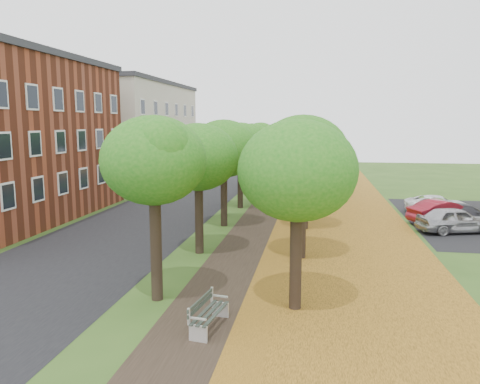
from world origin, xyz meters
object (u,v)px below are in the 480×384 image
at_px(bench, 208,313).
at_px(car_grey, 466,214).
at_px(car_white, 439,205).
at_px(car_red, 445,212).
at_px(car_silver, 456,220).

bearing_deg(bench, car_grey, -27.29).
relative_size(bench, car_white, 0.46).
bearing_deg(car_red, bench, 122.39).
relative_size(bench, car_grey, 0.48).
bearing_deg(car_grey, car_silver, 156.41).
bearing_deg(car_grey, bench, 147.72).
height_order(bench, car_white, car_white).
bearing_deg(bench, car_white, -21.05).
bearing_deg(car_red, car_silver, 155.56).
distance_m(bench, car_silver, 18.05).
bearing_deg(car_white, car_grey, -163.82).
xyz_separation_m(car_silver, car_white, (0.49, 5.66, -0.11)).
distance_m(car_silver, car_white, 5.68).
xyz_separation_m(car_silver, car_grey, (1.25, 2.44, -0.10)).
bearing_deg(car_grey, car_red, 98.91).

